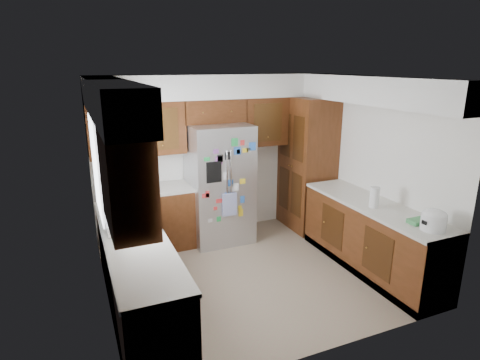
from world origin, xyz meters
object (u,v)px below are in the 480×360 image
object	(u,v)px
pantry	(307,164)
rice_cooker	(434,219)
paper_towel	(374,197)
fridge	(220,184)

from	to	relation	value
pantry	rice_cooker	size ratio (longest dim) A/B	7.80
paper_towel	rice_cooker	bearing A→B (deg)	-83.18
pantry	paper_towel	bearing A→B (deg)	-93.28
pantry	paper_towel	xyz separation A→B (m)	(-0.10, -1.71, -0.02)
fridge	paper_towel	xyz separation A→B (m)	(1.40, -1.77, 0.15)
fridge	rice_cooker	bearing A→B (deg)	-59.87
pantry	paper_towel	size ratio (longest dim) A/B	8.23
pantry	fridge	bearing A→B (deg)	177.94
paper_towel	fridge	bearing A→B (deg)	128.42
rice_cooker	pantry	bearing A→B (deg)	89.99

